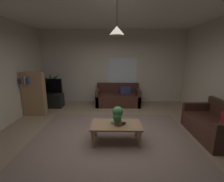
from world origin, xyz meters
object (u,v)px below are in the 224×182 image
Objects in this scene: pendant_lamp at (117,31)px; tv at (49,86)px; book_on_table_0 at (114,123)px; potted_palm_corner at (50,89)px; remote_on_table_0 at (122,123)px; potted_plant_on_table at (118,115)px; couch_right_side at (214,126)px; tv_stand at (51,100)px; coffee_table at (116,127)px; couch_under_window at (118,98)px; bookshelf_corner at (34,94)px; remote_on_table_1 at (123,124)px.

tv is at bearing 136.20° from pendant_lamp.
potted_palm_corner is (-2.54, 2.75, 0.16)m from book_on_table_0.
potted_plant_on_table reaches higher than remote_on_table_0.
tv_stand is at bearing -113.98° from couch_right_side.
coffee_table is 2.00m from pendant_lamp.
tv is at bearing -71.14° from potted_palm_corner.
potted_plant_on_table reaches higher than coffee_table.
tv is (-4.72, 2.08, 0.52)m from couch_right_side.
potted_palm_corner reaches higher than couch_right_side.
couch_right_side reaches higher than tv_stand.
book_on_table_0 is at bearing -93.38° from couch_under_window.
bookshelf_corner is (-2.74, 1.53, 0.27)m from remote_on_table_0.
couch_right_side is 3.49× the size of potted_plant_on_table.
remote_on_table_1 is at bearing -42.04° from tv.
tv is at bearing 109.72° from remote_on_table_0.
bookshelf_corner reaches higher than coffee_table.
remote_on_table_1 is 0.17× the size of tv.
couch_right_side is 1.54× the size of tv.
tv is (-2.53, -0.31, 0.52)m from couch_under_window.
potted_palm_corner is (-2.72, 2.77, 0.16)m from remote_on_table_0.
coffee_table is at bearing -30.89° from bookshelf_corner.
tv_stand is (-2.58, 2.34, -0.19)m from remote_on_table_1.
couch_right_side is 2.32m from potted_plant_on_table.
potted_palm_corner is at bearing 89.04° from bookshelf_corner.
remote_on_table_1 is 3.49m from tv_stand.
bookshelf_corner is at bearing -158.55° from couch_under_window.
coffee_table is 1.16× the size of tv.
tv_stand is (-2.45, 2.38, -0.40)m from potted_plant_on_table.
bookshelf_corner reaches higher than remote_on_table_0.
couch_under_window is at bearing 87.54° from coffee_table.
couch_under_window is 2.95m from bookshelf_corner.
potted_plant_on_table is 0.46× the size of tv_stand.
remote_on_table_0 is 0.11× the size of bookshelf_corner.
couch_under_window is 11.30× the size of book_on_table_0.
tv_stand is at bearing 109.45° from remote_on_table_0.
remote_on_table_1 is 0.13× the size of potted_palm_corner.
coffee_table is 3.05m from bookshelf_corner.
remote_on_table_1 is 0.18× the size of tv_stand.
couch_right_side is at bearing -23.98° from tv_stand.
book_on_table_0 is 2.99m from bookshelf_corner.
book_on_table_0 is 0.92× the size of remote_on_table_1.
tv_stand is (-2.38, 2.29, -0.19)m from book_on_table_0.
tv is 0.79m from bookshelf_corner.
tv is (-2.56, 2.29, 0.36)m from remote_on_table_0.
potted_plant_on_table is 3.44m from tv_stand.
tv_stand is 0.96× the size of tv.
pendant_lamp is at bearing -84.08° from couch_right_side.
pendant_lamp is (2.58, -2.80, 1.76)m from potted_palm_corner.
couch_right_side is 2.38× the size of pendant_lamp.
couch_under_window is at bearing 21.45° from bookshelf_corner.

